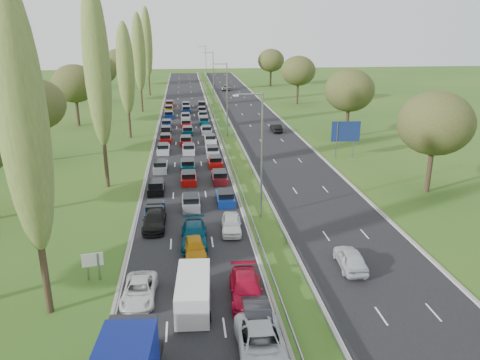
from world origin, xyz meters
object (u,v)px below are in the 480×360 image
near_car_2 (139,290)px  white_van_rear (193,291)px  near_car_3 (154,220)px  direction_sign (346,133)px  info_sign (93,263)px

near_car_2 → white_van_rear: bearing=-16.0°
near_car_3 → direction_sign: direction_sign is taller
white_van_rear → direction_sign: direction_sign is taller
white_van_rear → info_sign: 8.24m
near_car_2 → info_sign: info_sign is taller
direction_sign → white_van_rear: bearing=-122.7°
white_van_rear → direction_sign: bearing=61.0°
near_car_3 → white_van_rear: 13.38m
near_car_3 → white_van_rear: (3.24, -12.98, 0.36)m
near_car_3 → info_sign: 9.63m
near_car_3 → info_sign: info_sign is taller
near_car_2 → white_van_rear: (3.59, -1.16, 0.44)m
direction_sign → near_car_3: bearing=-140.0°
white_van_rear → direction_sign: 40.30m
near_car_3 → info_sign: size_ratio=2.39×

